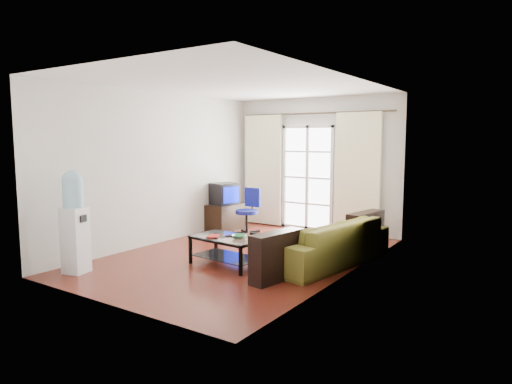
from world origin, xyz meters
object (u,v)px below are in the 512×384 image
sofa (326,242)px  tv_stand (225,217)px  coffee_table (227,247)px  task_chair (248,221)px  crt_tv (224,194)px  water_cooler (74,220)px

sofa → tv_stand: bearing=-102.8°
coffee_table → task_chair: size_ratio=1.23×
coffee_table → tv_stand: size_ratio=1.53×
sofa → tv_stand: (-2.84, 1.17, -0.06)m
coffee_table → crt_tv: (-1.67, 2.07, 0.48)m
tv_stand → task_chair: 0.65m
sofa → tv_stand: 3.07m
water_cooler → crt_tv: bearing=78.0°
sofa → crt_tv: crt_tv is taller
task_chair → water_cooler: size_ratio=0.63×
tv_stand → crt_tv: crt_tv is taller
sofa → coffee_table: bearing=-41.9°
crt_tv → task_chair: (0.64, -0.07, -0.49)m
sofa → tv_stand: sofa is taller
sofa → crt_tv: bearing=-102.3°
tv_stand → task_chair: (0.64, -0.10, 0.00)m
sofa → task_chair: 2.45m
sofa → coffee_table: size_ratio=2.13×
sofa → water_cooler: bearing=-38.7°
tv_stand → crt_tv: 0.49m
crt_tv → sofa: bearing=-6.4°
sofa → task_chair: bearing=-106.4°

